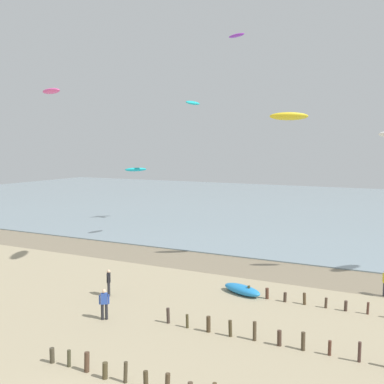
{
  "coord_description": "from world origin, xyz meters",
  "views": [
    {
      "loc": [
        10.54,
        -11.25,
        9.52
      ],
      "look_at": [
        -0.73,
        11.11,
        6.95
      ],
      "focal_mm": 42.91,
      "sensor_mm": 36.0,
      "label": 1
    }
  ],
  "objects_px": {
    "grounded_kite": "(242,290)",
    "kite_aloft_5": "(193,103)",
    "kite_aloft_4": "(289,116)",
    "kite_aloft_1": "(51,91)",
    "kite_aloft_9": "(136,169)",
    "person_by_waterline": "(109,282)",
    "kite_aloft_8": "(237,35)",
    "person_far_down_beach": "(104,303)"
  },
  "relations": [
    {
      "from": "grounded_kite",
      "to": "kite_aloft_5",
      "type": "height_order",
      "value": "kite_aloft_5"
    },
    {
      "from": "kite_aloft_4",
      "to": "kite_aloft_5",
      "type": "relative_size",
      "value": 1.45
    },
    {
      "from": "kite_aloft_1",
      "to": "kite_aloft_5",
      "type": "height_order",
      "value": "kite_aloft_1"
    },
    {
      "from": "kite_aloft_1",
      "to": "grounded_kite",
      "type": "bearing_deg",
      "value": 8.06
    },
    {
      "from": "kite_aloft_1",
      "to": "kite_aloft_9",
      "type": "height_order",
      "value": "kite_aloft_1"
    },
    {
      "from": "kite_aloft_5",
      "to": "kite_aloft_9",
      "type": "bearing_deg",
      "value": 63.32
    },
    {
      "from": "person_by_waterline",
      "to": "kite_aloft_9",
      "type": "distance_m",
      "value": 29.76
    },
    {
      "from": "kite_aloft_5",
      "to": "kite_aloft_4",
      "type": "bearing_deg",
      "value": -102.93
    },
    {
      "from": "kite_aloft_1",
      "to": "kite_aloft_8",
      "type": "bearing_deg",
      "value": 76.63
    },
    {
      "from": "kite_aloft_5",
      "to": "person_far_down_beach",
      "type": "bearing_deg",
      "value": -158.33
    },
    {
      "from": "person_by_waterline",
      "to": "kite_aloft_1",
      "type": "bearing_deg",
      "value": 146.09
    },
    {
      "from": "grounded_kite",
      "to": "kite_aloft_5",
      "type": "bearing_deg",
      "value": -29.88
    },
    {
      "from": "grounded_kite",
      "to": "kite_aloft_9",
      "type": "distance_m",
      "value": 31.2
    },
    {
      "from": "person_far_down_beach",
      "to": "kite_aloft_5",
      "type": "bearing_deg",
      "value": 102.7
    },
    {
      "from": "kite_aloft_8",
      "to": "kite_aloft_9",
      "type": "height_order",
      "value": "kite_aloft_8"
    },
    {
      "from": "person_by_waterline",
      "to": "kite_aloft_8",
      "type": "xyz_separation_m",
      "value": [
        -1.21,
        24.8,
        20.38
      ]
    },
    {
      "from": "person_far_down_beach",
      "to": "grounded_kite",
      "type": "distance_m",
      "value": 9.13
    },
    {
      "from": "kite_aloft_8",
      "to": "kite_aloft_9",
      "type": "xyz_separation_m",
      "value": [
        -13.53,
        0.45,
        -14.83
      ]
    },
    {
      "from": "person_far_down_beach",
      "to": "grounded_kite",
      "type": "height_order",
      "value": "person_far_down_beach"
    },
    {
      "from": "person_far_down_beach",
      "to": "kite_aloft_8",
      "type": "xyz_separation_m",
      "value": [
        -3.41,
        28.11,
        20.38
      ]
    },
    {
      "from": "grounded_kite",
      "to": "kite_aloft_5",
      "type": "distance_m",
      "value": 20.31
    },
    {
      "from": "person_by_waterline",
      "to": "kite_aloft_9",
      "type": "bearing_deg",
      "value": 120.28
    },
    {
      "from": "person_by_waterline",
      "to": "kite_aloft_8",
      "type": "bearing_deg",
      "value": 92.8
    },
    {
      "from": "person_far_down_beach",
      "to": "kite_aloft_4",
      "type": "xyz_separation_m",
      "value": [
        5.9,
        15.42,
        10.79
      ]
    },
    {
      "from": "person_far_down_beach",
      "to": "grounded_kite",
      "type": "xyz_separation_m",
      "value": [
        5.21,
        7.47,
        -0.63
      ]
    },
    {
      "from": "kite_aloft_1",
      "to": "kite_aloft_8",
      "type": "relative_size",
      "value": 1.23
    },
    {
      "from": "person_far_down_beach",
      "to": "kite_aloft_4",
      "type": "relative_size",
      "value": 0.56
    },
    {
      "from": "kite_aloft_1",
      "to": "kite_aloft_8",
      "type": "height_order",
      "value": "kite_aloft_8"
    },
    {
      "from": "kite_aloft_1",
      "to": "kite_aloft_9",
      "type": "distance_m",
      "value": 19.05
    },
    {
      "from": "person_far_down_beach",
      "to": "kite_aloft_4",
      "type": "distance_m",
      "value": 19.73
    },
    {
      "from": "kite_aloft_5",
      "to": "kite_aloft_9",
      "type": "distance_m",
      "value": 16.93
    },
    {
      "from": "grounded_kite",
      "to": "kite_aloft_5",
      "type": "relative_size",
      "value": 1.38
    },
    {
      "from": "grounded_kite",
      "to": "person_by_waterline",
      "type": "bearing_deg",
      "value": 51.0
    },
    {
      "from": "person_far_down_beach",
      "to": "kite_aloft_1",
      "type": "xyz_separation_m",
      "value": [
        -14.2,
        11.37,
        13.31
      ]
    },
    {
      "from": "kite_aloft_4",
      "to": "person_by_waterline",
      "type": "bearing_deg",
      "value": -156.39
    },
    {
      "from": "person_far_down_beach",
      "to": "kite_aloft_9",
      "type": "bearing_deg",
      "value": 120.68
    },
    {
      "from": "person_by_waterline",
      "to": "kite_aloft_9",
      "type": "relative_size",
      "value": 0.6
    },
    {
      "from": "person_far_down_beach",
      "to": "kite_aloft_1",
      "type": "distance_m",
      "value": 22.54
    },
    {
      "from": "kite_aloft_1",
      "to": "kite_aloft_9",
      "type": "bearing_deg",
      "value": 118.5
    },
    {
      "from": "kite_aloft_1",
      "to": "kite_aloft_8",
      "type": "xyz_separation_m",
      "value": [
        10.79,
        16.74,
        7.07
      ]
    },
    {
      "from": "person_by_waterline",
      "to": "kite_aloft_1",
      "type": "xyz_separation_m",
      "value": [
        -12.0,
        8.07,
        13.31
      ]
    },
    {
      "from": "kite_aloft_9",
      "to": "kite_aloft_4",
      "type": "bearing_deg",
      "value": 95.97
    }
  ]
}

